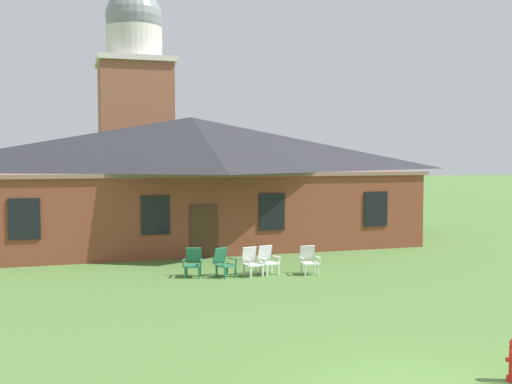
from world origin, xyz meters
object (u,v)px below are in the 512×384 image
Objects in this scene: lawn_chair_left_end at (251,261)px; lawn_chair_middle at (267,259)px; lawn_chair_by_porch at (193,262)px; lawn_chair_near_door at (224,262)px; lawn_chair_right_end at (309,259)px.

lawn_chair_left_end is 1.00× the size of lawn_chair_middle.
lawn_chair_middle is at bearing -6.06° from lawn_chair_by_porch.
lawn_chair_right_end is (2.89, -0.43, 0.00)m from lawn_chair_near_door.
lawn_chair_left_end is at bearing -7.67° from lawn_chair_near_door.
lawn_chair_by_porch is at bearing 167.97° from lawn_chair_left_end.
lawn_chair_by_porch is 2.55m from lawn_chair_middle.
lawn_chair_by_porch is at bearing 169.63° from lawn_chair_right_end.
lawn_chair_by_porch is at bearing 173.94° from lawn_chair_middle.
lawn_chair_left_end and lawn_chair_right_end have the same top height.
lawn_chair_right_end is at bearing -8.72° from lawn_chair_left_end.
lawn_chair_near_door is 1.00× the size of lawn_chair_left_end.
lawn_chair_right_end is at bearing -8.38° from lawn_chair_near_door.
lawn_chair_near_door and lawn_chair_left_end have the same top height.
lawn_chair_right_end is (1.34, -0.44, 0.00)m from lawn_chair_middle.
lawn_chair_near_door is 2.92m from lawn_chair_right_end.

